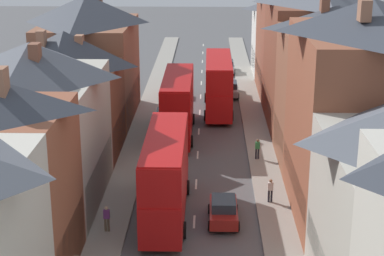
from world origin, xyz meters
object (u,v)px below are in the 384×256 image
(pedestrian_far_left, at_px, (270,189))
(pedestrian_far_right, at_px, (257,148))
(double_decker_bus_far_approaching, at_px, (165,174))
(car_parked_right_a, at_px, (230,89))
(double_decker_bus_lead, at_px, (218,84))
(car_parked_left_a, at_px, (223,210))
(car_mid_white, at_px, (227,66))
(pedestrian_mid_right, at_px, (107,217))
(car_parked_left_b, at_px, (165,118))
(car_near_blue, at_px, (172,88))
(double_decker_bus_mid_street, at_px, (178,104))

(pedestrian_far_left, distance_m, pedestrian_far_right, 8.08)
(double_decker_bus_far_approaching, xyz_separation_m, pedestrian_far_left, (6.74, 1.92, -1.78))
(car_parked_right_a, height_order, pedestrian_far_right, pedestrian_far_right)
(double_decker_bus_lead, xyz_separation_m, car_parked_right_a, (1.31, 5.97, -2.01))
(double_decker_bus_lead, relative_size, car_parked_right_a, 2.52)
(car_parked_left_a, distance_m, car_mid_white, 41.51)
(pedestrian_far_right, bearing_deg, pedestrian_mid_right, -128.05)
(double_decker_bus_lead, bearing_deg, car_parked_left_a, -89.98)
(pedestrian_mid_right, bearing_deg, car_parked_left_b, 84.42)
(car_near_blue, height_order, pedestrian_far_left, pedestrian_far_left)
(car_parked_right_a, height_order, car_parked_left_b, car_parked_left_b)
(car_mid_white, bearing_deg, pedestrian_far_right, -87.09)
(double_decker_bus_lead, bearing_deg, double_decker_bus_far_approaching, -98.72)
(car_parked_right_a, relative_size, car_parked_left_b, 1.00)
(car_near_blue, distance_m, pedestrian_mid_right, 32.16)
(pedestrian_mid_right, height_order, pedestrian_far_left, same)
(car_parked_right_a, distance_m, car_parked_left_b, 12.55)
(double_decker_bus_far_approaching, height_order, car_parked_left_b, double_decker_bus_far_approaching)
(double_decker_bus_lead, bearing_deg, pedestrian_mid_right, -104.96)
(pedestrian_far_left, bearing_deg, double_decker_bus_lead, 98.30)
(car_parked_right_a, bearing_deg, double_decker_bus_lead, -102.37)
(car_near_blue, height_order, car_parked_right_a, car_near_blue)
(double_decker_bus_mid_street, xyz_separation_m, double_decker_bus_far_approaching, (0.00, -15.96, 0.00))
(pedestrian_far_left, relative_size, pedestrian_far_right, 1.00)
(pedestrian_far_right, bearing_deg, car_parked_right_a, 94.58)
(double_decker_bus_mid_street, bearing_deg, pedestrian_mid_right, -100.26)
(double_decker_bus_far_approaching, relative_size, car_mid_white, 2.77)
(car_near_blue, bearing_deg, double_decker_bus_far_approaching, -87.50)
(double_decker_bus_lead, relative_size, pedestrian_far_right, 6.71)
(car_mid_white, bearing_deg, car_parked_left_a, -91.79)
(double_decker_bus_far_approaching, height_order, car_parked_right_a, double_decker_bus_far_approaching)
(double_decker_bus_far_approaching, distance_m, car_near_blue, 29.64)
(double_decker_bus_mid_street, xyz_separation_m, car_near_blue, (-1.29, 13.59, -1.98))
(pedestrian_mid_right, bearing_deg, car_parked_left_a, 13.28)
(pedestrian_mid_right, bearing_deg, double_decker_bus_lead, 75.04)
(double_decker_bus_mid_street, xyz_separation_m, pedestrian_mid_right, (-3.35, -18.51, -1.78))
(double_decker_bus_mid_street, bearing_deg, car_mid_white, 78.72)
(car_parked_left_a, xyz_separation_m, car_mid_white, (1.30, 41.49, -0.03))
(double_decker_bus_far_approaching, distance_m, car_parked_left_a, 4.22)
(car_parked_right_a, bearing_deg, car_parked_left_a, -92.45)
(double_decker_bus_mid_street, relative_size, car_parked_left_a, 2.78)
(double_decker_bus_lead, distance_m, car_mid_white, 17.28)
(car_parked_left_b, distance_m, pedestrian_far_right, 11.53)
(car_parked_right_a, distance_m, pedestrian_far_right, 19.51)
(double_decker_bus_far_approaching, distance_m, car_parked_right_a, 29.91)
(pedestrian_far_right, bearing_deg, double_decker_bus_mid_street, 137.29)
(car_mid_white, bearing_deg, pedestrian_mid_right, -100.84)
(car_parked_right_a, bearing_deg, double_decker_bus_far_approaching, -99.47)
(car_parked_right_a, xyz_separation_m, pedestrian_far_right, (1.56, -19.45, 0.23))
(pedestrian_far_right, bearing_deg, car_near_blue, 111.63)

